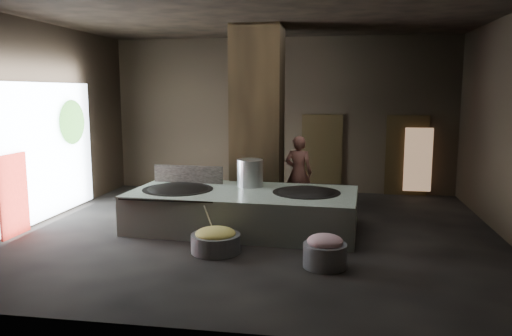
% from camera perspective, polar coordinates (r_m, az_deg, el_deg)
% --- Properties ---
extents(floor, '(10.00, 9.00, 0.10)m').
position_cam_1_polar(floor, '(10.72, 0.17, -7.51)').
color(floor, black).
rests_on(floor, ground).
extents(ceiling, '(10.00, 9.00, 0.10)m').
position_cam_1_polar(ceiling, '(10.41, 0.18, 17.58)').
color(ceiling, black).
rests_on(ceiling, back_wall).
extents(back_wall, '(10.00, 0.10, 4.50)m').
position_cam_1_polar(back_wall, '(14.82, 2.96, 6.03)').
color(back_wall, black).
rests_on(back_wall, ground).
extents(front_wall, '(10.00, 0.10, 4.50)m').
position_cam_1_polar(front_wall, '(5.88, -6.82, 1.84)').
color(front_wall, black).
rests_on(front_wall, ground).
extents(left_wall, '(0.10, 9.00, 4.50)m').
position_cam_1_polar(left_wall, '(12.17, -24.10, 4.69)').
color(left_wall, black).
rests_on(left_wall, ground).
extents(pillar, '(1.20, 1.20, 4.50)m').
position_cam_1_polar(pillar, '(12.23, 0.19, 5.47)').
color(pillar, black).
rests_on(pillar, ground).
extents(hearth_platform, '(4.92, 2.57, 0.83)m').
position_cam_1_polar(hearth_platform, '(10.82, -1.45, -4.80)').
color(hearth_platform, '#B0C0AD').
rests_on(hearth_platform, ground).
extents(platform_cap, '(4.69, 2.25, 0.03)m').
position_cam_1_polar(platform_cap, '(10.73, -1.45, -2.73)').
color(platform_cap, black).
rests_on(platform_cap, hearth_platform).
extents(wok_left, '(1.51, 1.51, 0.42)m').
position_cam_1_polar(wok_left, '(11.05, -8.92, -2.84)').
color(wok_left, black).
rests_on(wok_left, hearth_platform).
extents(wok_left_rim, '(1.54, 1.54, 0.05)m').
position_cam_1_polar(wok_left_rim, '(11.04, -8.93, -2.49)').
color(wok_left_rim, black).
rests_on(wok_left_rim, hearth_platform).
extents(wok_right, '(1.41, 1.41, 0.40)m').
position_cam_1_polar(wok_right, '(10.63, 5.78, -3.24)').
color(wok_right, black).
rests_on(wok_right, hearth_platform).
extents(wok_right_rim, '(1.44, 1.44, 0.05)m').
position_cam_1_polar(wok_right_rim, '(10.62, 5.78, -2.87)').
color(wok_right_rim, black).
rests_on(wok_right_rim, hearth_platform).
extents(stock_pot, '(0.58, 0.58, 0.63)m').
position_cam_1_polar(stock_pot, '(11.20, -0.69, -0.61)').
color(stock_pot, '#B7BBBF').
rests_on(stock_pot, hearth_platform).
extents(splash_guard, '(1.67, 0.16, 0.42)m').
position_cam_1_polar(splash_guard, '(11.75, -7.74, -0.74)').
color(splash_guard, black).
rests_on(splash_guard, hearth_platform).
extents(cook, '(0.71, 0.49, 1.86)m').
position_cam_1_polar(cook, '(12.56, 4.89, -0.53)').
color(cook, '#A15F52').
rests_on(cook, ground).
extents(veg_basin, '(0.98, 0.98, 0.34)m').
position_cam_1_polar(veg_basin, '(9.37, -4.62, -8.55)').
color(veg_basin, slate).
rests_on(veg_basin, ground).
extents(veg_fill, '(0.75, 0.75, 0.23)m').
position_cam_1_polar(veg_fill, '(9.32, -4.64, -7.49)').
color(veg_fill, '#92B356').
rests_on(veg_fill, veg_basin).
extents(ladle, '(0.16, 0.35, 0.65)m').
position_cam_1_polar(ladle, '(9.44, -5.32, -6.02)').
color(ladle, '#B7BBBF').
rests_on(ladle, veg_basin).
extents(meat_basin, '(0.80, 0.80, 0.41)m').
position_cam_1_polar(meat_basin, '(8.65, 7.87, -9.86)').
color(meat_basin, slate).
rests_on(meat_basin, ground).
extents(meat_fill, '(0.61, 0.61, 0.23)m').
position_cam_1_polar(meat_fill, '(8.58, 7.90, -8.29)').
color(meat_fill, '#AE6879').
rests_on(meat_fill, meat_basin).
extents(doorway_near, '(1.18, 0.08, 2.38)m').
position_cam_1_polar(doorway_near, '(14.73, 7.52, 1.46)').
color(doorway_near, black).
rests_on(doorway_near, ground).
extents(doorway_near_glow, '(0.77, 0.04, 1.83)m').
position_cam_1_polar(doorway_near_glow, '(14.74, 6.88, 1.28)').
color(doorway_near_glow, '#8C6647').
rests_on(doorway_near_glow, ground).
extents(doorway_far, '(1.18, 0.08, 2.38)m').
position_cam_1_polar(doorway_far, '(14.86, 16.81, 1.22)').
color(doorway_far, black).
rests_on(doorway_far, ground).
extents(doorway_far_glow, '(0.76, 0.04, 1.80)m').
position_cam_1_polar(doorway_far_glow, '(14.73, 18.03, 0.90)').
color(doorway_far_glow, '#8C6647').
rests_on(doorway_far_glow, ground).
extents(left_opening, '(0.04, 4.20, 3.10)m').
position_cam_1_polar(left_opening, '(12.34, -23.02, 1.77)').
color(left_opening, white).
rests_on(left_opening, ground).
extents(pavilion_sliver, '(0.05, 0.90, 1.70)m').
position_cam_1_polar(pavilion_sliver, '(11.35, -25.97, -2.82)').
color(pavilion_sliver, maroon).
rests_on(pavilion_sliver, ground).
extents(tree_silhouette, '(0.28, 1.10, 1.10)m').
position_cam_1_polar(tree_silhouette, '(13.18, -20.26, 4.95)').
color(tree_silhouette, '#194714').
rests_on(tree_silhouette, left_opening).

